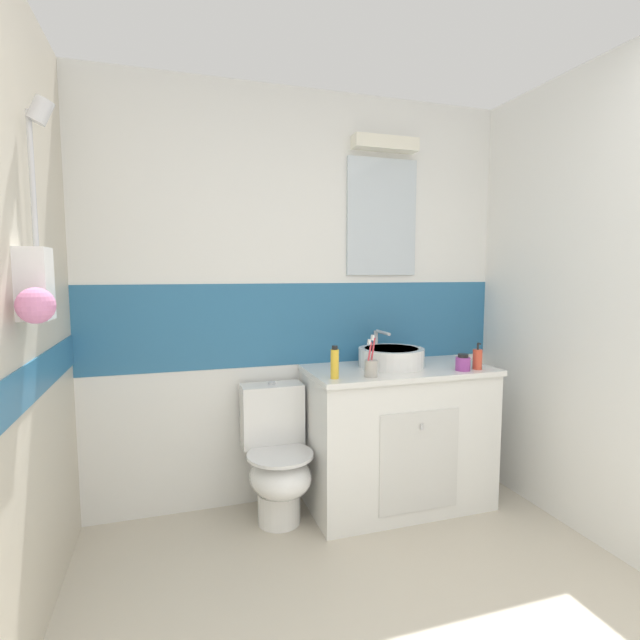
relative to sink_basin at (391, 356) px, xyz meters
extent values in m
cube|color=beige|center=(-0.47, -0.97, -0.93)|extent=(3.20, 3.48, 0.04)
cube|color=white|center=(-0.47, 0.28, -0.48)|extent=(3.20, 0.10, 0.85)
cube|color=teal|center=(-0.47, 0.28, 0.19)|extent=(3.20, 0.10, 0.50)
cube|color=white|center=(-0.47, 0.28, 1.02)|extent=(3.20, 0.10, 1.15)
cube|color=silver|center=(0.03, 0.22, 0.85)|extent=(0.47, 0.02, 0.73)
cube|color=white|center=(0.03, 0.18, 1.30)|extent=(0.42, 0.10, 0.08)
cube|color=white|center=(-1.72, -0.64, 0.47)|extent=(0.10, 0.14, 0.26)
cylinder|color=silver|center=(-1.74, -0.50, 0.79)|extent=(0.02, 0.02, 0.64)
cylinder|color=silver|center=(-1.70, -0.50, 1.11)|extent=(0.10, 0.07, 0.11)
sphere|color=pink|center=(-1.69, -0.78, 0.40)|extent=(0.12, 0.12, 0.12)
cube|color=white|center=(0.03, -0.04, -0.50)|extent=(1.08, 0.54, 0.82)
cube|color=white|center=(0.03, -0.05, -0.07)|extent=(1.10, 0.56, 0.03)
cube|color=silver|center=(0.03, -0.32, -0.54)|extent=(0.49, 0.01, 0.57)
cylinder|color=silver|center=(0.03, -0.33, -0.34)|extent=(0.02, 0.02, 0.03)
cylinder|color=white|center=(0.00, 0.00, 0.00)|extent=(0.40, 0.40, 0.11)
cylinder|color=#B3B3B8|center=(0.00, 0.00, 0.05)|extent=(0.32, 0.32, 0.01)
cylinder|color=silver|center=(0.00, 0.23, 0.04)|extent=(0.03, 0.03, 0.19)
cylinder|color=silver|center=(0.00, 0.12, 0.13)|extent=(0.02, 0.18, 0.02)
cylinder|color=white|center=(-0.71, -0.05, -0.82)|extent=(0.24, 0.24, 0.18)
ellipsoid|color=white|center=(-0.71, -0.09, -0.62)|extent=(0.34, 0.42, 0.22)
cylinder|color=white|center=(-0.71, -0.09, -0.50)|extent=(0.37, 0.37, 0.02)
cube|color=white|center=(-0.71, 0.12, -0.33)|extent=(0.36, 0.17, 0.36)
cylinder|color=silver|center=(-0.71, 0.12, -0.14)|extent=(0.04, 0.04, 0.02)
cylinder|color=#B2ADA3|center=(-0.23, -0.23, -0.01)|extent=(0.07, 0.07, 0.09)
cylinder|color=#D83F4C|center=(-0.22, -0.22, 0.06)|extent=(0.03, 0.03, 0.19)
cube|color=white|center=(-0.22, -0.22, 0.15)|extent=(0.02, 0.02, 0.03)
cylinder|color=#D83F4C|center=(-0.25, -0.24, 0.05)|extent=(0.04, 0.02, 0.17)
cube|color=white|center=(-0.25, -0.24, 0.13)|extent=(0.02, 0.02, 0.03)
cylinder|color=#D84C33|center=(0.44, -0.23, 0.00)|extent=(0.05, 0.05, 0.12)
cylinder|color=#262626|center=(0.44, -0.23, 0.08)|extent=(0.01, 0.01, 0.04)
cylinder|color=#262626|center=(0.44, -0.25, 0.09)|extent=(0.01, 0.02, 0.01)
cylinder|color=yellow|center=(-0.44, -0.21, 0.02)|extent=(0.04, 0.04, 0.16)
cylinder|color=black|center=(-0.44, -0.21, 0.11)|extent=(0.03, 0.03, 0.02)
cylinder|color=#993F99|center=(0.34, -0.24, -0.02)|extent=(0.08, 0.08, 0.08)
cylinder|color=black|center=(0.34, -0.24, 0.03)|extent=(0.06, 0.06, 0.02)
camera|label=1|loc=(-1.27, -2.57, 0.51)|focal=26.65mm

